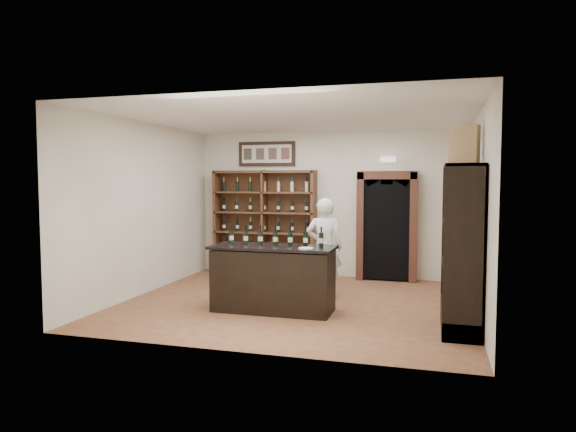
{
  "coord_description": "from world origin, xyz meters",
  "views": [
    {
      "loc": [
        2.11,
        -7.96,
        1.99
      ],
      "look_at": [
        -0.22,
        0.3,
        1.39
      ],
      "focal_mm": 32.0,
      "sensor_mm": 36.0,
      "label": 1
    }
  ],
  "objects_px": {
    "wine_shelf": "(265,222)",
    "wine_crate": "(464,145)",
    "tasting_counter": "(273,279)",
    "shopkeeper": "(324,247)",
    "counter_bottle_0": "(231,237)",
    "side_cabinet": "(464,274)"
  },
  "relations": [
    {
      "from": "wine_shelf",
      "to": "wine_crate",
      "type": "relative_size",
      "value": 4.19
    },
    {
      "from": "wine_shelf",
      "to": "counter_bottle_0",
      "type": "bearing_deg",
      "value": -82.34
    },
    {
      "from": "shopkeeper",
      "to": "counter_bottle_0",
      "type": "bearing_deg",
      "value": 31.84
    },
    {
      "from": "counter_bottle_0",
      "to": "shopkeeper",
      "type": "relative_size",
      "value": 0.18
    },
    {
      "from": "shopkeeper",
      "to": "tasting_counter",
      "type": "bearing_deg",
      "value": 56.75
    },
    {
      "from": "tasting_counter",
      "to": "shopkeeper",
      "type": "xyz_separation_m",
      "value": [
        0.55,
        1.17,
        0.35
      ]
    },
    {
      "from": "wine_shelf",
      "to": "tasting_counter",
      "type": "height_order",
      "value": "wine_shelf"
    },
    {
      "from": "counter_bottle_0",
      "to": "side_cabinet",
      "type": "height_order",
      "value": "side_cabinet"
    },
    {
      "from": "wine_shelf",
      "to": "shopkeeper",
      "type": "bearing_deg",
      "value": -46.88
    },
    {
      "from": "wine_shelf",
      "to": "shopkeeper",
      "type": "height_order",
      "value": "wine_shelf"
    },
    {
      "from": "tasting_counter",
      "to": "side_cabinet",
      "type": "bearing_deg",
      "value": -6.28
    },
    {
      "from": "wine_shelf",
      "to": "tasting_counter",
      "type": "bearing_deg",
      "value": -69.44
    },
    {
      "from": "tasting_counter",
      "to": "counter_bottle_0",
      "type": "bearing_deg",
      "value": 171.55
    },
    {
      "from": "counter_bottle_0",
      "to": "shopkeeper",
      "type": "distance_m",
      "value": 1.68
    },
    {
      "from": "counter_bottle_0",
      "to": "wine_crate",
      "type": "relative_size",
      "value": 0.57
    },
    {
      "from": "shopkeeper",
      "to": "wine_crate",
      "type": "bearing_deg",
      "value": 142.07
    },
    {
      "from": "tasting_counter",
      "to": "side_cabinet",
      "type": "xyz_separation_m",
      "value": [
        2.72,
        -0.3,
        0.26
      ]
    },
    {
      "from": "counter_bottle_0",
      "to": "wine_crate",
      "type": "distance_m",
      "value": 3.69
    },
    {
      "from": "shopkeeper",
      "to": "wine_shelf",
      "type": "bearing_deg",
      "value": -55.13
    },
    {
      "from": "tasting_counter",
      "to": "counter_bottle_0",
      "type": "distance_m",
      "value": 0.95
    },
    {
      "from": "counter_bottle_0",
      "to": "tasting_counter",
      "type": "bearing_deg",
      "value": -8.45
    },
    {
      "from": "counter_bottle_0",
      "to": "wine_shelf",
      "type": "bearing_deg",
      "value": 97.66
    }
  ]
}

